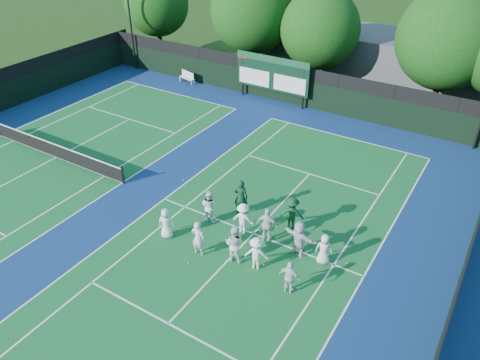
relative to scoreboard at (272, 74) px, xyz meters
The scene contains 31 objects.
ground 17.23m from the scoreboard, 65.78° to the right, with size 120.00×120.00×0.00m, color #1A380F.
court_apron 14.78m from the scoreboard, 86.03° to the right, with size 34.00×32.00×0.01m, color navy.
near_court 16.33m from the scoreboard, 64.32° to the right, with size 11.05×23.85×0.01m.
left_court 16.32m from the scoreboard, 115.60° to the right, with size 11.05×23.85×0.01m.
back_fence 1.38m from the scoreboard, 22.25° to the left, with size 34.00×0.08×3.00m.
divider_fence_right 21.68m from the scoreboard, 42.33° to the right, with size 0.08×32.00×3.00m.
scoreboard is the anchor object (origin of this frame).
clubhouse 9.80m from the scoreboard, 59.22° to the left, with size 18.00×6.00×4.00m, color #505155.
tennis_net 16.26m from the scoreboard, 115.60° to the right, with size 11.30×0.10×1.10m.
bench 8.05m from the scoreboard, behind, with size 1.59×0.79×0.98m.
tree_a 14.83m from the scoreboard, 164.14° to the left, with size 5.81×5.81×7.86m.
tree_b 6.41m from the scoreboard, 134.51° to the left, with size 6.81×6.81×8.91m.
tree_c 5.14m from the scoreboard, 62.92° to the left, with size 6.03×6.03×7.88m.
tree_d 12.26m from the scoreboard, 19.67° to the left, with size 6.85×6.85×8.93m.
tennis_ball_0 18.88m from the scoreboard, 72.51° to the right, with size 0.07×0.07×0.07m, color yellow.
tennis_ball_2 18.47m from the scoreboard, 62.30° to the right, with size 0.07×0.07×0.07m, color yellow.
tennis_ball_3 12.82m from the scoreboard, 84.35° to the right, with size 0.07×0.07×0.07m, color yellow.
tennis_ball_4 14.49m from the scoreboard, 61.44° to the right, with size 0.07×0.07×0.07m, color yellow.
tennis_ball_5 18.47m from the scoreboard, 50.77° to the right, with size 0.07×0.07×0.07m, color yellow.
player_front_0 17.37m from the scoreboard, 77.82° to the right, with size 0.77×0.50×1.58m, color white.
player_front_1 18.07m from the scoreboard, 71.74° to the right, with size 0.66×0.43×1.80m, color silver.
player_front_2 18.14m from the scoreboard, 66.49° to the right, with size 0.89×0.69×1.82m, color white.
player_front_3 18.55m from the scoreboard, 63.36° to the right, with size 1.04×0.60×1.62m, color white.
player_front_4 19.90m from the scoreboard, 59.23° to the right, with size 0.93×0.39×1.59m, color silver.
player_back_0 15.55m from the scoreboard, 72.68° to the right, with size 0.83×0.65×1.71m, color white.
player_back_1 16.16m from the scoreboard, 66.14° to the right, with size 1.04×0.60×1.61m, color white.
player_back_2 16.68m from the scoreboard, 62.01° to the right, with size 1.06×0.44×1.81m, color silver.
player_back_3 17.60m from the scoreboard, 57.37° to the right, with size 1.69×0.54×1.83m, color silver.
player_back_4 18.20m from the scoreboard, 54.11° to the right, with size 0.75×0.49×1.53m, color silver.
coach_left 14.66m from the scoreboard, 67.36° to the right, with size 0.71×0.47×1.95m, color #0E341F.
coach_right 15.76m from the scoreboard, 57.85° to the right, with size 1.17×0.67×1.82m, color #0F3A1D.
Camera 1 is at (8.72, -14.21, 14.21)m, focal length 35.00 mm.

